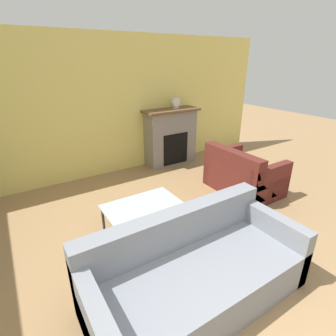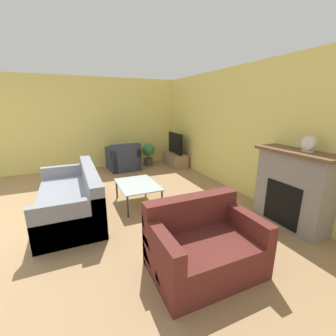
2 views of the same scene
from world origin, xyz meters
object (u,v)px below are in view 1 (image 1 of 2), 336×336
at_px(coffee_table, 144,209).
at_px(mantel_clock, 176,103).
at_px(couch_sectional, 195,273).
at_px(couch_loveseat, 242,176).

bearing_deg(coffee_table, mantel_clock, 47.36).
relative_size(couch_sectional, couch_loveseat, 1.76).
height_order(couch_sectional, couch_loveseat, same).
bearing_deg(couch_loveseat, mantel_clock, 5.92).
height_order(couch_loveseat, coffee_table, couch_loveseat).
bearing_deg(couch_sectional, coffee_table, 87.03).
relative_size(couch_sectional, mantel_clock, 9.19).
xyz_separation_m(coffee_table, mantel_clock, (1.88, 2.05, 0.97)).
distance_m(couch_sectional, mantel_clock, 3.92).
bearing_deg(coffee_table, couch_sectional, -92.97).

